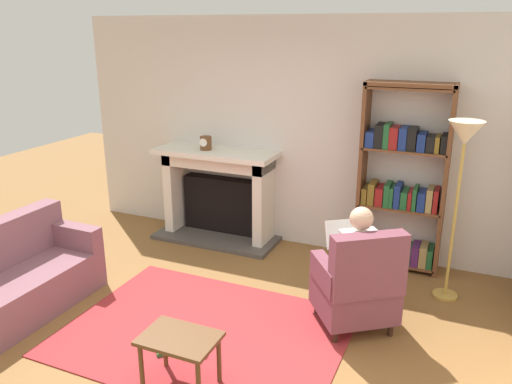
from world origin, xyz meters
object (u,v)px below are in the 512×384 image
mantel_clock (206,143)px  armchair_reading (358,285)px  sofa_floral (8,284)px  bookshelf (402,184)px  floor_lamp (463,150)px  side_table (180,345)px  seated_reader (354,259)px  fireplace (219,191)px

mantel_clock → armchair_reading: 2.67m
armchair_reading → sofa_floral: armchair_reading is taller
bookshelf → floor_lamp: (0.58, -0.51, 0.54)m
sofa_floral → floor_lamp: floor_lamp is taller
side_table → sofa_floral: bearing=173.5°
bookshelf → sofa_floral: bookshelf is taller
sofa_floral → side_table: 1.99m
mantel_clock → floor_lamp: size_ratio=0.09×
mantel_clock → bookshelf: 2.33m
bookshelf → floor_lamp: bearing=-41.7°
sofa_floral → floor_lamp: 4.34m
sofa_floral → bookshelf: bearing=-50.7°
bookshelf → side_table: bookshelf is taller
armchair_reading → floor_lamp: size_ratio=0.55×
seated_reader → floor_lamp: size_ratio=0.65×
mantel_clock → bookshelf: (2.31, 0.14, -0.28)m
bookshelf → seated_reader: bearing=-98.0°
bookshelf → seated_reader: size_ratio=1.79×
sofa_floral → seated_reader: bearing=-67.8°
mantel_clock → armchair_reading: size_ratio=0.17×
armchair_reading → seated_reader: (-0.07, 0.10, 0.20)m
seated_reader → fireplace: bearing=-68.8°
fireplace → armchair_reading: (2.07, -1.39, -0.18)m
side_table → floor_lamp: floor_lamp is taller
seated_reader → sofa_floral: size_ratio=0.67×
seated_reader → side_table: bearing=20.0°
fireplace → seated_reader: 2.39m
fireplace → mantel_clock: bearing=-138.6°
armchair_reading → side_table: bearing=16.1°
fireplace → side_table: (1.06, -2.69, -0.24)m
bookshelf → floor_lamp: 0.95m
mantel_clock → seated_reader: mantel_clock is taller
mantel_clock → seated_reader: 2.51m
side_table → seated_reader: bearing=55.8°
fireplace → armchair_reading: bearing=-33.9°
fireplace → mantel_clock: mantel_clock is taller
floor_lamp → bookshelf: bearing=138.3°
armchair_reading → sofa_floral: size_ratio=0.57×
mantel_clock → armchair_reading: bearing=-30.6°
sofa_floral → floor_lamp: size_ratio=0.97×
fireplace → bookshelf: size_ratio=0.76×
bookshelf → side_table: (-1.13, -2.72, -0.59)m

